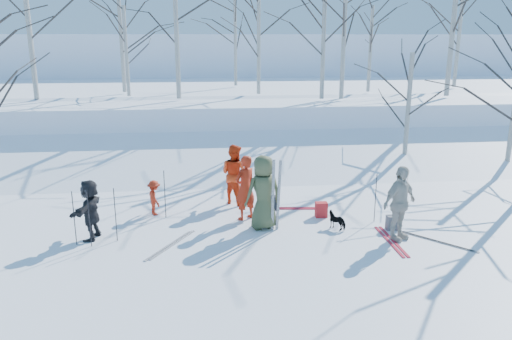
{
  "coord_description": "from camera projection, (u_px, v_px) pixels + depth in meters",
  "views": [
    {
      "loc": [
        -1.4,
        -11.59,
        4.81
      ],
      "look_at": [
        0.0,
        1.5,
        1.3
      ],
      "focal_mm": 35.0,
      "sensor_mm": 36.0,
      "label": 1
    }
  ],
  "objects": [
    {
      "name": "ground",
      "position": [
        262.0,
        235.0,
        12.52
      ],
      "size": [
        120.0,
        120.0,
        0.0
      ],
      "primitive_type": "plane",
      "color": "white",
      "rests_on": "ground"
    },
    {
      "name": "ski_pole_f",
      "position": [
        115.0,
        215.0,
        12.01
      ],
      "size": [
        0.02,
        0.02,
        1.34
      ],
      "primitive_type": "cylinder",
      "color": "black",
      "rests_on": "ground"
    },
    {
      "name": "birch_plateau_c",
      "position": [
        259.0,
        42.0,
        23.15
      ],
      "size": [
        3.97,
        3.97,
        4.81
      ],
      "primitive_type": null,
      "color": "silver",
      "rests_on": "snow_plateau"
    },
    {
      "name": "birch_plateau_g",
      "position": [
        235.0,
        42.0,
        27.31
      ],
      "size": [
        3.89,
        3.89,
        4.71
      ],
      "primitive_type": null,
      "color": "silver",
      "rests_on": "snow_plateau"
    },
    {
      "name": "birch_plateau_h",
      "position": [
        176.0,
        21.0,
        21.14
      ],
      "size": [
        5.19,
        5.19,
        6.55
      ],
      "primitive_type": null,
      "color": "silver",
      "rests_on": "snow_plateau"
    },
    {
      "name": "ski_pole_d",
      "position": [
        89.0,
        220.0,
        11.69
      ],
      "size": [
        0.02,
        0.02,
        1.34
      ],
      "primitive_type": "cylinder",
      "color": "black",
      "rests_on": "ground"
    },
    {
      "name": "far_hill",
      "position": [
        216.0,
        67.0,
        48.5
      ],
      "size": [
        90.0,
        30.0,
        6.0
      ],
      "primitive_type": "cube",
      "color": "white",
      "rests_on": "ground"
    },
    {
      "name": "ski_pole_c",
      "position": [
        165.0,
        194.0,
        13.58
      ],
      "size": [
        0.02,
        0.02,
        1.34
      ],
      "primitive_type": "cylinder",
      "color": "black",
      "rests_on": "ground"
    },
    {
      "name": "backpack_grey",
      "position": [
        392.0,
        223.0,
        12.84
      ],
      "size": [
        0.3,
        0.2,
        0.38
      ],
      "primitive_type": "cube",
      "color": "#56585E",
      "rests_on": "ground"
    },
    {
      "name": "birch_plateau_d",
      "position": [
        27.0,
        13.0,
        20.92
      ],
      "size": [
        5.63,
        5.63,
        7.18
      ],
      "primitive_type": null,
      "color": "silver",
      "rests_on": "snow_plateau"
    },
    {
      "name": "ski_pole_a",
      "position": [
        74.0,
        218.0,
        11.78
      ],
      "size": [
        0.02,
        0.02,
        1.34
      ],
      "primitive_type": "cylinder",
      "color": "black",
      "rests_on": "ground"
    },
    {
      "name": "snow_ramp",
      "position": [
        241.0,
        162.0,
        19.2
      ],
      "size": [
        70.0,
        9.49,
        4.12
      ],
      "primitive_type": "cube",
      "rotation": [
        0.3,
        0.0,
        0.0
      ],
      "color": "white",
      "rests_on": "ground"
    },
    {
      "name": "birch_plateau_k",
      "position": [
        324.0,
        37.0,
        21.21
      ],
      "size": [
        4.27,
        4.27,
        5.24
      ],
      "primitive_type": null,
      "color": "silver",
      "rests_on": "snow_plateau"
    },
    {
      "name": "ski_pole_e",
      "position": [
        376.0,
        198.0,
        13.27
      ],
      "size": [
        0.02,
        0.02,
        1.34
      ],
      "primitive_type": "cylinder",
      "color": "black",
      "rests_on": "ground"
    },
    {
      "name": "snow_plateau",
      "position": [
        227.0,
        106.0,
        28.59
      ],
      "size": [
        70.0,
        18.0,
        2.2
      ],
      "primitive_type": "cube",
      "color": "white",
      "rests_on": "ground"
    },
    {
      "name": "ski_pair_a",
      "position": [
        292.0,
        208.0,
        14.46
      ],
      "size": [
        0.61,
        1.94,
        0.02
      ],
      "primitive_type": null,
      "rotation": [
        0.0,
        0.0,
        1.46
      ],
      "color": "#AB182B",
      "rests_on": "ground"
    },
    {
      "name": "skier_cream_east",
      "position": [
        400.0,
        203.0,
        12.05
      ],
      "size": [
        1.17,
        0.93,
        1.86
      ],
      "primitive_type": "imported",
      "rotation": [
        0.0,
        0.0,
        0.52
      ],
      "color": "beige",
      "rests_on": "ground"
    },
    {
      "name": "birch_plateau_j",
      "position": [
        455.0,
        7.0,
        21.98
      ],
      "size": [
        6.06,
        6.06,
        7.8
      ],
      "primitive_type": null,
      "color": "silver",
      "rests_on": "snow_plateau"
    },
    {
      "name": "ski_pair_c",
      "position": [
        171.0,
        245.0,
        11.91
      ],
      "size": [
        1.86,
        2.07,
        0.02
      ],
      "primitive_type": null,
      "rotation": [
        0.0,
        0.0,
        -0.53
      ],
      "color": "silver",
      "rests_on": "ground"
    },
    {
      "name": "skier_grey_west",
      "position": [
        90.0,
        210.0,
        12.13
      ],
      "size": [
        0.73,
        1.46,
        1.51
      ],
      "primitive_type": "imported",
      "rotation": [
        0.0,
        0.0,
        4.5
      ],
      "color": "black",
      "rests_on": "ground"
    },
    {
      "name": "birch_plateau_e",
      "position": [
        460.0,
        28.0,
        26.36
      ],
      "size": [
        4.88,
        4.88,
        6.11
      ],
      "primitive_type": null,
      "color": "silver",
      "rests_on": "snow_plateau"
    },
    {
      "name": "dog",
      "position": [
        337.0,
        220.0,
        12.91
      ],
      "size": [
        0.56,
        0.55,
        0.46
      ],
      "primitive_type": "imported",
      "rotation": [
        0.0,
        0.0,
        3.95
      ],
      "color": "black",
      "rests_on": "ground"
    },
    {
      "name": "backpack_dark",
      "position": [
        271.0,
        203.0,
        14.34
      ],
      "size": [
        0.34,
        0.24,
        0.4
      ],
      "primitive_type": "cube",
      "color": "black",
      "rests_on": "ground"
    },
    {
      "name": "birch_plateau_f",
      "position": [
        126.0,
        52.0,
        22.36
      ],
      "size": [
        3.38,
        3.38,
        3.97
      ],
      "primitive_type": null,
      "color": "silver",
      "rests_on": "snow_plateau"
    },
    {
      "name": "backpack_red",
      "position": [
        321.0,
        210.0,
        13.75
      ],
      "size": [
        0.32,
        0.22,
        0.42
      ],
      "primitive_type": "cube",
      "color": "red",
      "rests_on": "ground"
    },
    {
      "name": "upright_ski_right",
      "position": [
        279.0,
        195.0,
        12.57
      ],
      "size": [
        0.12,
        0.23,
        1.89
      ],
      "primitive_type": "cube",
      "rotation": [
        0.1,
        0.0,
        0.23
      ],
      "color": "silver",
      "rests_on": "ground"
    },
    {
      "name": "birch_plateau_b",
      "position": [
        121.0,
        35.0,
        23.88
      ],
      "size": [
        4.37,
        4.37,
        5.39
      ],
      "primitive_type": null,
      "color": "silver",
      "rests_on": "snow_plateau"
    },
    {
      "name": "birch_plateau_i",
      "position": [
        370.0,
        49.0,
        24.24
      ],
      "size": [
        3.46,
        3.46,
        4.08
      ],
      "primitive_type": null,
      "color": "silver",
      "rests_on": "snow_plateau"
    },
    {
      "name": "skier_red_seated",
      "position": [
        154.0,
        198.0,
        13.85
      ],
      "size": [
        0.58,
        0.73,
        0.99
      ],
      "primitive_type": "imported",
      "rotation": [
        0.0,
        0.0,
        1.95
      ],
      "color": "#B62511",
      "rests_on": "ground"
    },
    {
      "name": "skier_olive_center",
      "position": [
        263.0,
        192.0,
        12.75
      ],
      "size": [
        1.08,
        0.86,
        1.94
      ],
      "primitive_type": "imported",
      "rotation": [
        0.0,
        0.0,
        3.43
      ],
      "color": "#3F482B",
      "rests_on": "ground"
    },
    {
      "name": "ski_pair_b",
      "position": [
        391.0,
        241.0,
        12.13
      ],
      "size": [
        0.2,
        1.9,
        0.02
      ],
      "primitive_type": null,
      "rotation": [
        0.0,
        0.0,
        0.0
      ],
      "color": "#AB182B",
      "rests_on": "ground"
    },
    {
      "name": "ski_pole_b",
      "position": [
        271.0,
        185.0,
        14.47
      ],
      "size": [
        0.02,
        0.02,
        1.34
      ],
      "primitive_type": "cylinder",
      "color": "black",
      "rests_on": "ground"
    },
    {
      "name": "upright_ski_left",
      "position": [
        273.0,
        196.0,
        12.57
      ],
      "size": [
        0.08,
        0.16,
        1.9
      ],
      "primitive_type": "cube",
      "rotation": [
        0.07,
        0.0,
        0.08
      ],
      "color": "silver",
      "rests_on": "ground"
    },
    {
      "name": "skier_red_north",
      "position": [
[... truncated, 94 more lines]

